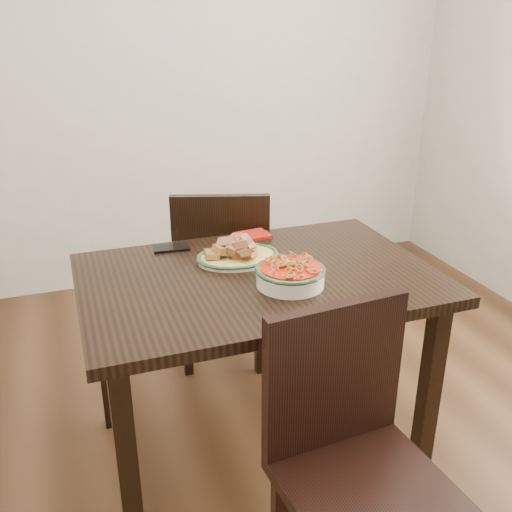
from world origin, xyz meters
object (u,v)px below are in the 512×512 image
object	(u,v)px
chair_far	(222,270)
chair_near	(352,449)
dining_table	(258,299)
smartphone	(171,248)
noodle_bowl	(290,273)
fish_plate	(238,249)

from	to	relation	value
chair_far	chair_near	bearing A→B (deg)	107.03
dining_table	smartphone	world-z (taller)	smartphone
chair_near	smartphone	world-z (taller)	chair_near
chair_near	noodle_bowl	bearing A→B (deg)	81.93
chair_far	noodle_bowl	world-z (taller)	chair_far
dining_table	chair_far	world-z (taller)	chair_far
dining_table	noodle_bowl	world-z (taller)	noodle_bowl
chair_far	fish_plate	world-z (taller)	chair_far
noodle_bowl	smartphone	bearing A→B (deg)	124.73
dining_table	noodle_bowl	size ratio (longest dim) A/B	5.15
dining_table	chair_near	bearing A→B (deg)	-86.52
chair_far	noodle_bowl	bearing A→B (deg)	109.42
fish_plate	noodle_bowl	bearing A→B (deg)	-69.18
dining_table	fish_plate	xyz separation A→B (m)	(-0.03, 0.14, 0.14)
noodle_bowl	fish_plate	bearing A→B (deg)	110.82
fish_plate	noodle_bowl	distance (m)	0.28
fish_plate	noodle_bowl	size ratio (longest dim) A/B	1.27
smartphone	noodle_bowl	bearing A→B (deg)	-48.68
chair_far	noodle_bowl	size ratio (longest dim) A/B	3.75
chair_near	noodle_bowl	xyz separation A→B (m)	(0.03, 0.52, 0.29)
chair_far	noodle_bowl	distance (m)	0.79
chair_near	fish_plate	xyz separation A→B (m)	(-0.07, 0.78, 0.30)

